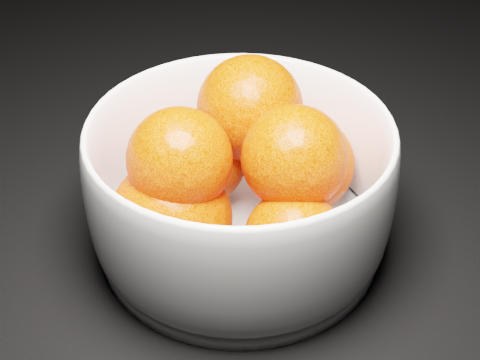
# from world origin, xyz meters

# --- Properties ---
(bowl) EXTENTS (0.25, 0.25, 0.12)m
(bowl) POSITION_xyz_m (0.22, 0.25, 0.06)
(bowl) COLOR white
(bowl) RESTS_ON ground
(orange_pile) EXTENTS (0.19, 0.20, 0.14)m
(orange_pile) POSITION_xyz_m (0.22, 0.25, 0.08)
(orange_pile) COLOR #EB3A0B
(orange_pile) RESTS_ON bowl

